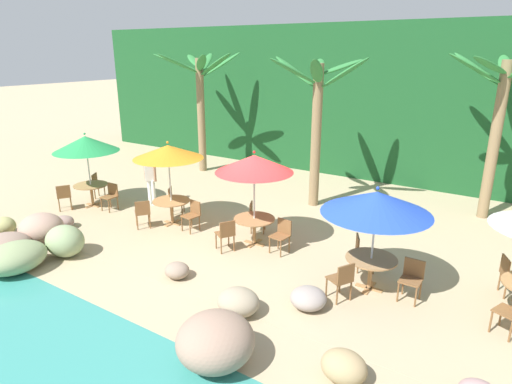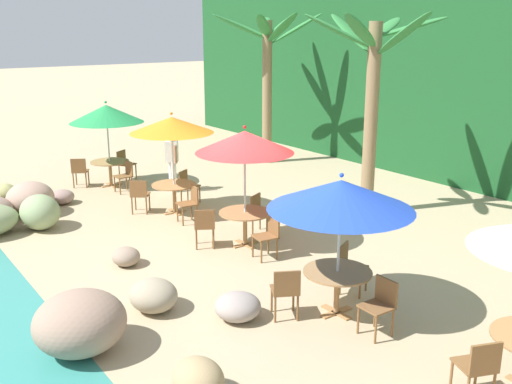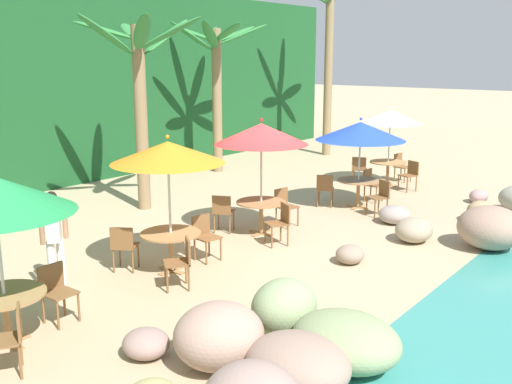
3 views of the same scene
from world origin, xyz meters
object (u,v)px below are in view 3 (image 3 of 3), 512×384
at_px(chair_red_left, 281,221).
at_px(palm_tree_third, 217,67).
at_px(palm_tree_fourth, 329,44).
at_px(dining_table_green, 5,303).
at_px(umbrella_red, 261,134).
at_px(chair_green_left, 11,336).
at_px(chair_orange_inland, 124,245).
at_px(waiter_in_white, 54,233).
at_px(dining_table_red, 261,207).
at_px(chair_red_inland, 223,210).
at_px(chair_red_seaward, 284,204).
at_px(chair_orange_left, 182,259).
at_px(chair_white_seaward, 401,165).
at_px(chair_blue_seaward, 371,183).
at_px(dining_table_orange, 171,239).
at_px(chair_blue_left, 380,195).
at_px(palm_tree_second, 139,78).
at_px(umbrella_blue, 361,131).
at_px(umbrella_orange, 168,152).
at_px(chair_orange_seaward, 204,234).
at_px(dining_table_white, 388,166).
at_px(chair_white_inland, 359,168).
at_px(dining_table_blue, 358,185).
at_px(chair_blue_inland, 325,188).
at_px(umbrella_white, 390,117).
at_px(chair_green_seaward, 56,289).

relative_size(chair_red_left, palm_tree_third, 0.18).
bearing_deg(palm_tree_fourth, dining_table_green, -163.28).
distance_m(chair_red_left, palm_tree_third, 8.75).
bearing_deg(umbrella_red, chair_green_left, -169.84).
bearing_deg(chair_orange_inland, waiter_in_white, 169.13).
bearing_deg(dining_table_red, umbrella_red, 180.00).
bearing_deg(chair_red_inland, chair_red_seaward, -29.59).
bearing_deg(chair_orange_left, chair_white_seaward, 4.61).
distance_m(chair_red_inland, chair_blue_seaward, 4.84).
bearing_deg(chair_orange_inland, dining_table_orange, -51.19).
relative_size(dining_table_green, chair_green_left, 1.26).
bearing_deg(chair_red_seaward, chair_blue_left, -31.42).
distance_m(dining_table_red, palm_tree_second, 4.62).
xyz_separation_m(umbrella_blue, chair_blue_left, (-0.33, -0.79, -1.49)).
relative_size(umbrella_orange, chair_orange_seaward, 2.89).
distance_m(dining_table_white, chair_white_inland, 0.86).
height_order(dining_table_green, dining_table_orange, same).
xyz_separation_m(dining_table_blue, dining_table_white, (2.95, 0.59, 0.00)).
distance_m(chair_red_inland, umbrella_blue, 4.31).
height_order(chair_orange_seaward, chair_orange_left, same).
bearing_deg(palm_tree_second, dining_table_green, -145.89).
xyz_separation_m(chair_orange_inland, waiter_in_white, (-1.24, 0.24, 0.47)).
bearing_deg(umbrella_blue, chair_blue_inland, 122.61).
bearing_deg(chair_green_left, chair_white_seaward, 4.86).
bearing_deg(dining_table_green, chair_white_inland, 5.53).
xyz_separation_m(dining_table_orange, dining_table_blue, (6.24, -0.44, 0.00)).
bearing_deg(umbrella_red, waiter_in_white, 170.52).
relative_size(umbrella_orange, chair_red_left, 2.89).
height_order(chair_orange_inland, chair_red_seaward, same).
height_order(chair_blue_inland, chair_white_inland, same).
bearing_deg(chair_green_left, dining_table_white, 5.30).
bearing_deg(chair_blue_inland, umbrella_white, -2.18).
bearing_deg(palm_tree_fourth, chair_orange_left, -158.28).
relative_size(chair_orange_seaward, waiter_in_white, 0.51).
relative_size(chair_green_seaward, chair_blue_seaward, 1.00).
height_order(chair_green_seaward, chair_orange_inland, same).
height_order(chair_red_left, chair_blue_left, same).
bearing_deg(chair_white_inland, chair_white_seaward, -31.27).
xyz_separation_m(chair_green_seaward, waiter_in_white, (0.73, 1.08, 0.47)).
xyz_separation_m(chair_orange_left, chair_blue_left, (6.36, -0.51, 0.00)).
relative_size(chair_red_seaward, chair_white_seaward, 1.00).
height_order(dining_table_green, chair_blue_seaward, chair_blue_seaward).
xyz_separation_m(chair_red_left, chair_blue_seaward, (4.58, 0.28, 0.00)).
height_order(chair_red_inland, waiter_in_white, waiter_in_white).
height_order(dining_table_orange, chair_blue_left, chair_blue_left).
bearing_deg(chair_blue_inland, chair_red_seaward, -175.32).
bearing_deg(umbrella_white, chair_orange_left, -174.82).
relative_size(chair_red_seaward, chair_red_inland, 1.00).
xyz_separation_m(chair_red_left, umbrella_white, (6.68, 0.80, 1.57)).
xyz_separation_m(dining_table_orange, chair_orange_seaward, (0.85, -0.04, -0.10)).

